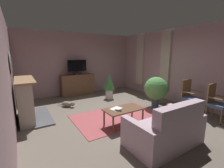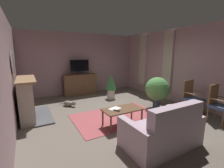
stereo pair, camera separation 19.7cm
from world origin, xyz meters
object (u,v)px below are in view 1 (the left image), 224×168
object	(u,v)px
fireplace	(26,101)
potted_plant_on_hearth_side	(109,85)
tv_cabinet	(78,85)
coffee_table	(124,110)
potted_plant_small_fern_corner	(156,89)
side_chair_beside_plant	(190,95)
side_chair_mid_row	(215,102)
cat	(68,104)
wall_mirror_oval	(11,64)
sofa_floral	(166,131)
folded_newspaper	(116,109)
television	(77,67)
tv_remote	(118,110)

from	to	relation	value
fireplace	potted_plant_on_hearth_side	bearing A→B (deg)	10.56
tv_cabinet	coffee_table	xyz separation A→B (m)	(-0.00, -3.55, -0.05)
potted_plant_small_fern_corner	potted_plant_on_hearth_side	bearing A→B (deg)	115.03
side_chair_beside_plant	potted_plant_on_hearth_side	size ratio (longest dim) A/B	1.00
tv_cabinet	potted_plant_small_fern_corner	distance (m)	3.49
coffee_table	side_chair_mid_row	distance (m)	2.61
coffee_table	potted_plant_on_hearth_side	size ratio (longest dim) A/B	1.00
cat	potted_plant_small_fern_corner	bearing A→B (deg)	-32.19
side_chair_mid_row	side_chair_beside_plant	bearing A→B (deg)	89.90
fireplace	wall_mirror_oval	size ratio (longest dim) A/B	1.77
side_chair_mid_row	potted_plant_on_hearth_side	world-z (taller)	potted_plant_on_hearth_side
tv_cabinet	sofa_floral	xyz separation A→B (m)	(0.19, -4.74, -0.13)
folded_newspaper	side_chair_beside_plant	size ratio (longest dim) A/B	0.29
coffee_table	side_chair_beside_plant	world-z (taller)	side_chair_beside_plant
side_chair_mid_row	side_chair_beside_plant	world-z (taller)	side_chair_beside_plant
television	sofa_floral	world-z (taller)	television
wall_mirror_oval	coffee_table	xyz separation A→B (m)	(2.37, -1.73, -1.20)
side_chair_mid_row	potted_plant_on_hearth_side	size ratio (longest dim) A/B	1.00
sofa_floral	cat	xyz separation A→B (m)	(-1.05, 3.36, -0.21)
tv_remote	cat	distance (m)	2.35
fireplace	television	size ratio (longest dim) A/B	1.88
fireplace	tv_remote	size ratio (longest dim) A/B	9.26
tv_remote	side_chair_beside_plant	size ratio (longest dim) A/B	0.17
wall_mirror_oval	tv_cabinet	distance (m)	3.21
side_chair_beside_plant	potted_plant_on_hearth_side	distance (m)	2.99
sofa_floral	potted_plant_on_hearth_side	distance (m)	3.57
coffee_table	folded_newspaper	xyz separation A→B (m)	(-0.17, 0.10, 0.06)
folded_newspaper	side_chair_mid_row	bearing A→B (deg)	-41.41
television	side_chair_beside_plant	bearing A→B (deg)	-58.06
tv_remote	cat	xyz separation A→B (m)	(-0.64, 2.23, -0.36)
coffee_table	potted_plant_on_hearth_side	distance (m)	2.48
sofa_floral	cat	world-z (taller)	sofa_floral
potted_plant_on_hearth_side	cat	xyz separation A→B (m)	(-1.78, -0.13, -0.48)
potted_plant_small_fern_corner	side_chair_beside_plant	bearing A→B (deg)	-53.17
folded_newspaper	cat	xyz separation A→B (m)	(-0.68, 2.07, -0.35)
folded_newspaper	sofa_floral	world-z (taller)	sofa_floral
television	tv_remote	world-z (taller)	television
fireplace	side_chair_beside_plant	xyz separation A→B (m)	(4.50, -2.04, -0.02)
side_chair_mid_row	cat	size ratio (longest dim) A/B	1.73
television	side_chair_mid_row	xyz separation A→B (m)	(2.38, -4.57, -0.75)
tv_cabinet	potted_plant_on_hearth_side	bearing A→B (deg)	-53.80
wall_mirror_oval	tv_remote	xyz separation A→B (m)	(2.16, -1.79, -1.13)
wall_mirror_oval	television	distance (m)	2.98
tv_cabinet	television	size ratio (longest dim) A/B	1.75
tv_cabinet	fireplace	bearing A→B (deg)	-139.40
folded_newspaper	side_chair_beside_plant	xyz separation A→B (m)	(2.55, -0.41, 0.08)
potted_plant_small_fern_corner	television	bearing A→B (deg)	120.43
television	sofa_floral	size ratio (longest dim) A/B	0.55
coffee_table	tv_remote	size ratio (longest dim) A/B	6.02
tv_cabinet	folded_newspaper	world-z (taller)	tv_cabinet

